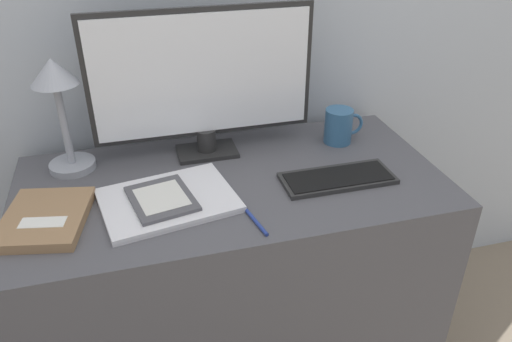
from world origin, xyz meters
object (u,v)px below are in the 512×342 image
(laptop, at_px, (168,200))
(pen, at_px, (253,218))
(desk_lamp, at_px, (58,98))
(notebook, at_px, (45,218))
(keyboard, at_px, (338,178))
(monitor, at_px, (203,80))
(ereader, at_px, (162,198))
(coffee_mug, at_px, (339,126))

(laptop, bearing_deg, pen, -33.75)
(desk_lamp, distance_m, notebook, 0.32)
(keyboard, xyz_separation_m, desk_lamp, (-0.68, 0.25, 0.20))
(notebook, bearing_deg, monitor, 29.65)
(laptop, height_order, desk_lamp, desk_lamp)
(keyboard, height_order, ereader, ereader)
(keyboard, height_order, laptop, laptop)
(notebook, bearing_deg, laptop, 1.39)
(ereader, relative_size, notebook, 0.76)
(ereader, relative_size, desk_lamp, 0.64)
(monitor, height_order, notebook, monitor)
(laptop, xyz_separation_m, pen, (0.18, -0.12, -0.00))
(desk_lamp, distance_m, coffee_mug, 0.79)
(monitor, distance_m, laptop, 0.35)
(laptop, relative_size, notebook, 1.36)
(coffee_mug, bearing_deg, laptop, -159.59)
(desk_lamp, bearing_deg, ereader, -48.83)
(ereader, xyz_separation_m, pen, (0.20, -0.11, -0.02))
(desk_lamp, distance_m, pen, 0.59)
(coffee_mug, bearing_deg, monitor, 175.09)
(notebook, height_order, pen, notebook)
(notebook, bearing_deg, keyboard, -0.31)
(pen, bearing_deg, keyboard, 23.03)
(ereader, bearing_deg, desk_lamp, 131.17)
(coffee_mug, height_order, pen, coffee_mug)
(monitor, relative_size, desk_lamp, 1.97)
(keyboard, height_order, coffee_mug, coffee_mug)
(laptop, bearing_deg, notebook, -178.61)
(ereader, bearing_deg, laptop, 25.34)
(coffee_mug, bearing_deg, desk_lamp, 176.95)
(keyboard, xyz_separation_m, coffee_mug, (0.09, 0.21, 0.05))
(laptop, height_order, ereader, ereader)
(ereader, relative_size, pen, 1.39)
(laptop, xyz_separation_m, ereader, (-0.02, -0.01, 0.01))
(monitor, height_order, laptop, monitor)
(pen, bearing_deg, ereader, 149.96)
(keyboard, height_order, pen, keyboard)
(keyboard, xyz_separation_m, notebook, (-0.73, 0.00, 0.01))
(ereader, distance_m, notebook, 0.27)
(monitor, height_order, ereader, monitor)
(monitor, bearing_deg, ereader, -122.75)
(laptop, relative_size, pen, 2.47)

